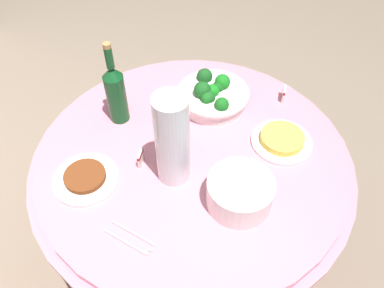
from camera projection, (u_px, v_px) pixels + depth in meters
name	position (u px, v px, depth m)	size (l,w,h in m)	color
ground_plane	(192.00, 250.00, 1.96)	(6.00, 6.00, 0.00)	gray
buffet_table	(192.00, 209.00, 1.68)	(1.16, 1.16, 0.74)	maroon
broccoli_bowl	(213.00, 95.00, 1.55)	(0.28, 0.28, 0.12)	white
plate_stack	(240.00, 193.00, 1.23)	(0.21, 0.21, 0.10)	white
wine_bottle	(116.00, 92.00, 1.43)	(0.07, 0.07, 0.34)	#114A20
decorative_fruit_vase	(173.00, 145.00, 1.23)	(0.11, 0.11, 0.34)	silver
serving_tongs	(131.00, 238.00, 1.18)	(0.14, 0.15, 0.01)	silver
food_plate_stir_fry	(85.00, 178.00, 1.32)	(0.22, 0.22, 0.03)	white
food_plate_fried_egg	(281.00, 139.00, 1.43)	(0.22, 0.22, 0.04)	white
label_placard_front	(284.00, 93.00, 1.57)	(0.05, 0.03, 0.05)	white
label_placard_mid	(179.00, 131.00, 1.44)	(0.05, 0.01, 0.05)	white
label_placard_rear	(141.00, 157.00, 1.35)	(0.05, 0.03, 0.05)	white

